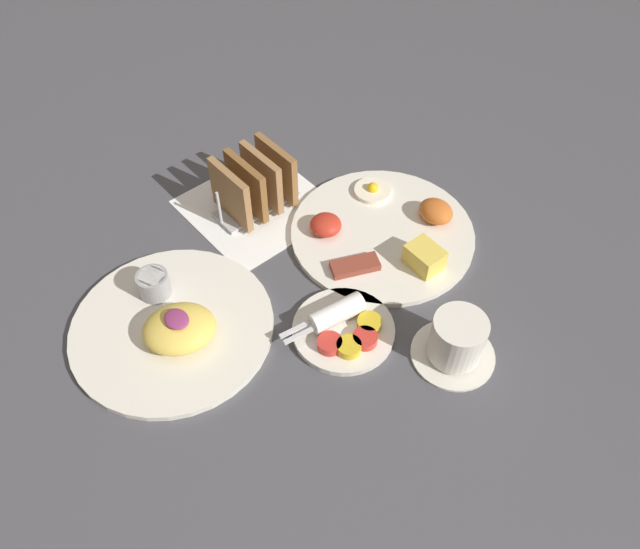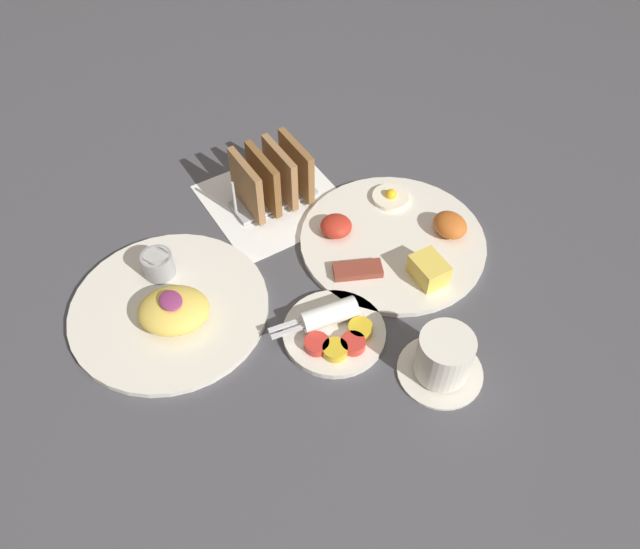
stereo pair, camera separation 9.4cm
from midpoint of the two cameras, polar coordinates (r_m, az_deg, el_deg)
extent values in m
plane|color=#47474C|center=(0.97, -0.37, -0.76)|extent=(3.00, 3.00, 0.00)
cube|color=white|center=(1.10, -1.79, 6.69)|extent=(0.22, 0.22, 0.00)
cylinder|color=silver|center=(1.04, 9.26, 2.91)|extent=(0.30, 0.30, 0.01)
cube|color=#E5C64C|center=(0.98, 12.67, 0.27)|extent=(0.06, 0.05, 0.04)
ellipsoid|color=#C66023|center=(1.05, 14.35, 4.27)|extent=(0.06, 0.05, 0.03)
cylinder|color=#F4EACC|center=(1.10, 8.94, 6.85)|extent=(0.06, 0.06, 0.01)
sphere|color=yellow|center=(1.09, 8.98, 7.08)|extent=(0.02, 0.02, 0.02)
ellipsoid|color=red|center=(1.02, 4.13, 4.29)|extent=(0.05, 0.05, 0.03)
cube|color=brown|center=(0.97, 6.25, 0.25)|extent=(0.06, 0.08, 0.01)
cylinder|color=silver|center=(0.91, 4.28, -5.50)|extent=(0.15, 0.15, 0.01)
cylinder|color=red|center=(0.88, 2.77, -6.57)|extent=(0.04, 0.04, 0.01)
cylinder|color=gold|center=(0.88, 4.48, -7.08)|extent=(0.04, 0.04, 0.01)
cylinder|color=red|center=(0.89, 6.09, -6.50)|extent=(0.04, 0.04, 0.01)
cylinder|color=gold|center=(0.90, 6.71, -5.16)|extent=(0.04, 0.04, 0.01)
cylinder|color=white|center=(0.90, 3.85, -3.84)|extent=(0.05, 0.09, 0.03)
cube|color=silver|center=(0.88, 0.09, -5.47)|extent=(0.01, 0.05, 0.00)
cube|color=silver|center=(0.89, -0.21, -4.88)|extent=(0.01, 0.05, 0.00)
cylinder|color=silver|center=(0.95, -10.87, -3.21)|extent=(0.30, 0.30, 0.01)
ellipsoid|color=#EAC651|center=(0.92, -10.40, -3.42)|extent=(0.13, 0.14, 0.04)
ellipsoid|color=#8C3366|center=(0.90, -10.61, -2.55)|extent=(0.04, 0.03, 0.01)
cylinder|color=#99999E|center=(0.98, -11.93, 0.73)|extent=(0.05, 0.05, 0.04)
cylinder|color=white|center=(0.97, -12.09, 1.35)|extent=(0.04, 0.04, 0.01)
cube|color=#B7B7BC|center=(1.09, -1.79, 6.86)|extent=(0.06, 0.15, 0.01)
cube|color=olive|center=(1.04, -4.15, 7.93)|extent=(0.10, 0.01, 0.10)
cube|color=brown|center=(1.05, -2.62, 8.56)|extent=(0.10, 0.01, 0.10)
cube|color=#956C43|center=(1.07, -1.11, 9.17)|extent=(0.10, 0.01, 0.10)
cube|color=brown|center=(1.08, 0.36, 9.76)|extent=(0.10, 0.01, 0.10)
cylinder|color=#B7B7BC|center=(1.05, -5.16, 6.91)|extent=(0.01, 0.01, 0.07)
cylinder|color=#B7B7BC|center=(1.10, 1.35, 9.58)|extent=(0.01, 0.01, 0.07)
cylinder|color=silver|center=(0.90, 13.91, -8.73)|extent=(0.12, 0.12, 0.01)
cylinder|color=silver|center=(0.87, 14.39, -7.39)|extent=(0.08, 0.08, 0.07)
cylinder|color=#381E0F|center=(0.85, 14.78, -6.29)|extent=(0.06, 0.06, 0.01)
camera|label=1|loc=(0.05, -87.13, 3.43)|focal=35.00mm
camera|label=2|loc=(0.05, 92.87, -3.43)|focal=35.00mm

